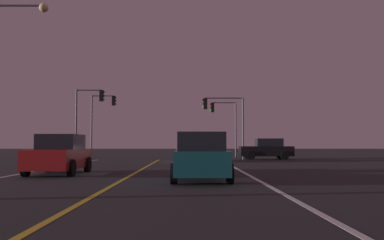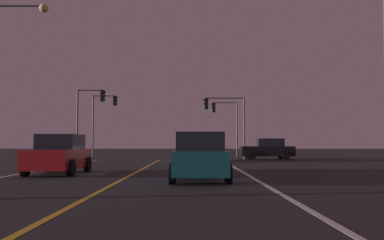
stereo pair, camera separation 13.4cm
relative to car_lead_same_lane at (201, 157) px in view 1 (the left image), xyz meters
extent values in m
cube|color=silver|center=(2.05, -0.41, -0.82)|extent=(0.16, 38.84, 0.01)
cube|color=gold|center=(-2.81, -0.41, -0.82)|extent=(0.16, 38.84, 0.01)
cylinder|color=black|center=(-0.90, 1.41, -0.48)|extent=(0.22, 0.68, 0.68)
cylinder|color=black|center=(0.90, 1.41, -0.48)|extent=(0.22, 0.68, 0.68)
cylinder|color=black|center=(-0.90, -1.29, -0.48)|extent=(0.22, 0.68, 0.68)
cylinder|color=black|center=(0.90, -1.29, -0.48)|extent=(0.22, 0.68, 0.68)
cube|color=#145156|center=(0.00, 0.06, -0.16)|extent=(1.80, 4.30, 0.80)
cube|color=black|center=(0.00, -0.19, 0.56)|extent=(1.60, 2.10, 0.64)
cube|color=red|center=(-0.60, -2.04, -0.06)|extent=(0.24, 0.08, 0.16)
cube|color=red|center=(0.60, -2.04, -0.06)|extent=(0.24, 0.08, 0.16)
cylinder|color=black|center=(-5.04, 1.80, -0.48)|extent=(0.22, 0.68, 0.68)
cylinder|color=black|center=(-6.84, 1.80, -0.48)|extent=(0.22, 0.68, 0.68)
cylinder|color=black|center=(-5.04, 4.50, -0.48)|extent=(0.22, 0.68, 0.68)
cylinder|color=black|center=(-6.84, 4.50, -0.48)|extent=(0.22, 0.68, 0.68)
cube|color=maroon|center=(-5.94, 3.15, -0.16)|extent=(1.80, 4.30, 0.80)
cube|color=black|center=(-5.94, 3.40, 0.56)|extent=(1.60, 2.10, 0.64)
cube|color=red|center=(-5.34, 5.25, -0.06)|extent=(0.24, 0.08, 0.16)
cube|color=red|center=(-6.54, 5.25, -0.06)|extent=(0.24, 0.08, 0.16)
cylinder|color=black|center=(-1.27, 17.22, -0.48)|extent=(0.22, 0.68, 0.68)
cylinder|color=black|center=(0.53, 17.22, -0.48)|extent=(0.22, 0.68, 0.68)
cylinder|color=black|center=(-1.27, 14.52, -0.48)|extent=(0.22, 0.68, 0.68)
cylinder|color=black|center=(0.53, 14.52, -0.48)|extent=(0.22, 0.68, 0.68)
cube|color=silver|center=(-0.37, 15.87, -0.16)|extent=(1.80, 4.30, 0.80)
cube|color=black|center=(-0.37, 15.62, 0.56)|extent=(1.60, 2.10, 0.64)
cube|color=red|center=(-0.97, 13.77, -0.06)|extent=(0.24, 0.08, 0.16)
cube|color=red|center=(0.23, 13.77, -0.06)|extent=(0.24, 0.08, 0.16)
cylinder|color=black|center=(4.55, 19.32, -0.48)|extent=(0.68, 0.22, 0.68)
cylinder|color=black|center=(4.55, 21.12, -0.48)|extent=(0.68, 0.22, 0.68)
cylinder|color=black|center=(7.25, 19.32, -0.48)|extent=(0.68, 0.22, 0.68)
cylinder|color=black|center=(7.25, 21.12, -0.48)|extent=(0.68, 0.22, 0.68)
cube|color=black|center=(5.90, 20.22, -0.16)|extent=(4.30, 1.80, 0.80)
cube|color=black|center=(6.15, 20.22, 0.56)|extent=(2.10, 1.60, 0.64)
cube|color=red|center=(8.00, 19.62, -0.06)|extent=(0.08, 0.24, 0.16)
cube|color=red|center=(8.00, 20.82, -0.06)|extent=(0.08, 0.24, 0.16)
cylinder|color=#4C4C51|center=(3.94, 19.51, 1.69)|extent=(0.14, 0.14, 5.02)
cylinder|color=#4C4C51|center=(2.42, 19.51, 4.15)|extent=(3.04, 0.10, 0.10)
cube|color=black|center=(0.90, 19.51, 3.70)|extent=(0.28, 0.36, 0.90)
sphere|color=#3A0605|center=(0.74, 19.51, 4.00)|extent=(0.20, 0.20, 0.20)
sphere|color=#3C2706|center=(0.74, 19.51, 3.70)|extent=(0.20, 0.20, 0.20)
sphere|color=#19E059|center=(0.74, 19.51, 3.40)|extent=(0.20, 0.20, 0.20)
cylinder|color=#4C4C51|center=(-9.55, 19.51, 2.01)|extent=(0.14, 0.14, 5.66)
cylinder|color=#4C4C51|center=(-8.54, 19.51, 4.79)|extent=(2.02, 0.10, 0.10)
cube|color=black|center=(-7.53, 19.51, 4.34)|extent=(0.28, 0.36, 0.90)
sphere|color=#3A0605|center=(-7.37, 19.51, 4.64)|extent=(0.20, 0.20, 0.20)
sphere|color=#3C2706|center=(-7.37, 19.51, 4.34)|extent=(0.20, 0.20, 0.20)
sphere|color=#19E059|center=(-7.37, 19.51, 4.04)|extent=(0.20, 0.20, 0.20)
cylinder|color=#4C4C51|center=(3.94, 25.01, 1.76)|extent=(0.14, 0.14, 5.17)
cylinder|color=#4C4C51|center=(2.86, 25.01, 4.29)|extent=(2.16, 0.10, 0.10)
cube|color=black|center=(1.78, 25.01, 3.84)|extent=(0.28, 0.36, 0.90)
sphere|color=#3A0605|center=(1.62, 25.01, 4.14)|extent=(0.20, 0.20, 0.20)
sphere|color=#3C2706|center=(1.62, 25.01, 3.84)|extent=(0.20, 0.20, 0.20)
sphere|color=#19E059|center=(1.62, 25.01, 3.54)|extent=(0.20, 0.20, 0.20)
cylinder|color=#4C4C51|center=(-9.55, 25.01, 2.08)|extent=(0.14, 0.14, 5.80)
cylinder|color=#4C4C51|center=(-8.53, 25.01, 4.93)|extent=(2.04, 0.10, 0.10)
cube|color=black|center=(-7.51, 25.01, 4.48)|extent=(0.28, 0.36, 0.90)
sphere|color=#3A0605|center=(-7.35, 25.01, 4.78)|extent=(0.20, 0.20, 0.20)
sphere|color=#3C2706|center=(-7.35, 25.01, 4.48)|extent=(0.20, 0.20, 0.20)
sphere|color=#19E059|center=(-7.35, 25.01, 4.18)|extent=(0.20, 0.20, 0.20)
cylinder|color=#4C4C51|center=(-8.52, 4.89, 7.01)|extent=(2.40, 0.10, 0.10)
sphere|color=#F9D88C|center=(-7.31, 4.89, 6.91)|extent=(0.44, 0.44, 0.44)
camera|label=1|loc=(-0.41, -15.22, 0.50)|focal=40.30mm
camera|label=2|loc=(-0.27, -15.22, 0.50)|focal=40.30mm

